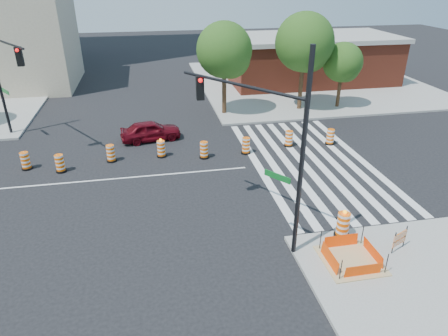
% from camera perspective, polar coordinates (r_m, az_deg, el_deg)
% --- Properties ---
extents(ground, '(120.00, 120.00, 0.00)m').
position_cam_1_polar(ground, '(22.60, -14.46, -1.43)').
color(ground, black).
rests_on(ground, ground).
extents(sidewalk_ne, '(22.00, 22.00, 0.15)m').
position_cam_1_polar(sidewalk_ne, '(42.57, 11.95, 12.01)').
color(sidewalk_ne, gray).
rests_on(sidewalk_ne, ground).
extents(crosswalk_east, '(6.75, 13.50, 0.01)m').
position_cam_1_polar(crosswalk_east, '(24.28, 12.15, 0.85)').
color(crosswalk_east, silver).
rests_on(crosswalk_east, ground).
extents(lane_centerline, '(14.00, 0.12, 0.01)m').
position_cam_1_polar(lane_centerline, '(22.60, -14.47, -1.42)').
color(lane_centerline, silver).
rests_on(lane_centerline, ground).
extents(excavation_pit, '(2.20, 2.20, 0.90)m').
position_cam_1_polar(excavation_pit, '(16.53, 17.66, -12.33)').
color(excavation_pit, tan).
rests_on(excavation_pit, ground).
extents(brick_storefront, '(16.50, 8.50, 4.60)m').
position_cam_1_polar(brick_storefront, '(42.10, 12.24, 14.97)').
color(brick_storefront, maroon).
rests_on(brick_storefront, ground).
extents(red_coupe, '(4.14, 2.17, 1.34)m').
position_cam_1_polar(red_coupe, '(27.09, -10.43, 5.27)').
color(red_coupe, '#580711').
rests_on(red_coupe, ground).
extents(signal_pole_se, '(3.73, 4.95, 8.02)m').
position_cam_1_polar(signal_pole_se, '(15.02, 5.92, 5.54)').
color(signal_pole_se, black).
rests_on(signal_pole_se, ground).
extents(signal_pole_nw, '(3.51, 5.33, 8.26)m').
position_cam_1_polar(signal_pole_nw, '(28.62, -29.12, 12.77)').
color(signal_pole_nw, black).
rests_on(signal_pole_nw, ground).
extents(pit_drum, '(0.65, 0.65, 1.28)m').
position_cam_1_polar(pit_drum, '(17.53, 16.61, -7.87)').
color(pit_drum, black).
rests_on(pit_drum, ground).
extents(barricade, '(0.79, 0.39, 1.00)m').
position_cam_1_polar(barricade, '(17.49, 23.81, -9.21)').
color(barricade, '#FB6005').
rests_on(barricade, ground).
extents(tree_north_c, '(4.14, 4.14, 7.05)m').
position_cam_1_polar(tree_north_c, '(30.78, 0.11, 16.08)').
color(tree_north_c, '#382314').
rests_on(tree_north_c, ground).
extents(tree_north_d, '(4.47, 4.47, 7.60)m').
position_cam_1_polar(tree_north_d, '(32.37, 11.45, 16.77)').
color(tree_north_d, '#382314').
rests_on(tree_north_d, ground).
extents(tree_north_e, '(3.15, 3.12, 5.30)m').
position_cam_1_polar(tree_north_e, '(33.94, 16.59, 13.99)').
color(tree_north_e, '#382314').
rests_on(tree_north_e, ground).
extents(median_drum_2, '(0.60, 0.60, 1.02)m').
position_cam_1_polar(median_drum_2, '(25.37, -26.48, 0.86)').
color(median_drum_2, black).
rests_on(median_drum_2, ground).
extents(median_drum_3, '(0.60, 0.60, 1.02)m').
position_cam_1_polar(median_drum_3, '(24.23, -22.37, 0.54)').
color(median_drum_3, black).
rests_on(median_drum_3, ground).
extents(median_drum_4, '(0.60, 0.60, 1.02)m').
position_cam_1_polar(median_drum_4, '(24.58, -15.86, 1.96)').
color(median_drum_4, black).
rests_on(median_drum_4, ground).
extents(median_drum_5, '(0.60, 0.60, 1.18)m').
position_cam_1_polar(median_drum_5, '(24.55, -8.96, 2.67)').
color(median_drum_5, black).
rests_on(median_drum_5, ground).
extents(median_drum_6, '(0.60, 0.60, 1.02)m').
position_cam_1_polar(median_drum_6, '(24.13, -2.87, 2.51)').
color(median_drum_6, black).
rests_on(median_drum_6, ground).
extents(median_drum_7, '(0.60, 0.60, 1.02)m').
position_cam_1_polar(median_drum_7, '(24.74, 3.15, 3.13)').
color(median_drum_7, black).
rests_on(median_drum_7, ground).
extents(median_drum_8, '(0.60, 0.60, 1.02)m').
position_cam_1_polar(median_drum_8, '(26.11, 9.26, 4.09)').
color(median_drum_8, black).
rests_on(median_drum_8, ground).
extents(median_drum_9, '(0.60, 0.60, 1.02)m').
position_cam_1_polar(median_drum_9, '(26.96, 14.94, 4.25)').
color(median_drum_9, black).
rests_on(median_drum_9, ground).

